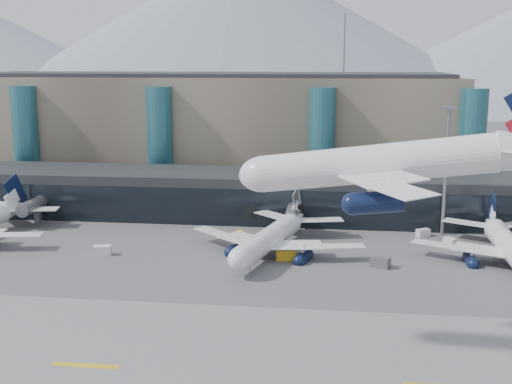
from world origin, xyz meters
The scene contains 17 objects.
ground centered at (0.00, 0.00, 0.00)m, with size 900.00×900.00×0.00m, color #515154.
runway_strip centered at (0.00, -15.00, 0.02)m, with size 400.00×40.00×0.04m, color slate.
runway_markings centered at (0.00, -15.00, 0.05)m, with size 128.00×1.00×0.02m.
concourse centered at (-0.02, 57.73, 4.97)m, with size 170.00×27.00×10.00m.
terminal_main centered at (-25.00, 90.00, 15.44)m, with size 130.00×30.00×31.00m.
teal_towers centered at (-14.99, 74.01, 14.01)m, with size 116.40×19.40×46.00m.
mountain_ridge centered at (15.97, 380.00, 45.74)m, with size 910.00×400.00×110.00m.
lightmast_mid centered at (30.00, 48.00, 14.42)m, with size 3.00×1.20×25.60m.
hero_jet centered at (16.09, -9.29, 24.71)m, with size 37.28×37.43×12.13m.
jet_parked_mid centered at (-2.32, 32.37, 4.29)m, with size 33.89×35.30×11.33m.
jet_parked_right centered at (38.29, 32.39, 4.18)m, with size 34.33×33.15×11.05m.
veh_a centered at (-33.03, 26.27, 0.86)m, with size 3.06×1.72×1.72m, color silver.
veh_b centered at (-10.10, 39.39, 0.77)m, with size 2.66×1.63×1.53m, color gold.
veh_c centered at (16.21, 25.37, 0.90)m, with size 3.23×1.71×1.80m, color #525257.
veh_d centered at (25.97, 45.77, 0.76)m, with size 2.64×1.42×1.51m, color silver.
veh_g centered at (30.24, 40.20, 0.71)m, with size 2.44×1.42×1.42m, color silver.
veh_h centered at (0.05, 27.39, 0.96)m, with size 3.48×1.83×1.92m, color gold.
Camera 1 is at (7.75, -80.33, 34.72)m, focal length 45.00 mm.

